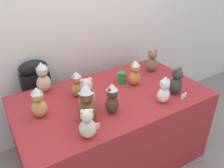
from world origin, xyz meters
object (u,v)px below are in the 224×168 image
at_px(teddy_bear_sand, 43,77).
at_px(teddy_bear_mocha, 152,61).
at_px(party_cup_green, 122,77).
at_px(teddy_bear_snow, 164,90).
at_px(display_table, 112,129).
at_px(teddy_bear_honey, 38,103).
at_px(teddy_bear_cream, 87,124).
at_px(instrument_case, 40,104).
at_px(teddy_bear_blush, 87,94).
at_px(teddy_bear_caramel, 77,84).
at_px(teddy_bear_ginger, 135,73).
at_px(teddy_bear_charcoal, 176,82).
at_px(teddy_bear_chestnut, 87,103).
at_px(teddy_bear_cocoa, 112,98).

distance_m(teddy_bear_sand, teddy_bear_mocha, 1.13).
bearing_deg(party_cup_green, teddy_bear_snow, -76.93).
height_order(display_table, teddy_bear_mocha, teddy_bear_mocha).
bearing_deg(teddy_bear_honey, teddy_bear_snow, 6.40).
height_order(display_table, teddy_bear_cream, teddy_bear_cream).
xyz_separation_m(instrument_case, teddy_bear_cream, (0.11, -0.99, 0.37)).
distance_m(teddy_bear_blush, party_cup_green, 0.52).
bearing_deg(teddy_bear_blush, teddy_bear_sand, 124.03).
height_order(teddy_bear_sand, teddy_bear_caramel, teddy_bear_sand).
height_order(instrument_case, teddy_bear_mocha, teddy_bear_mocha).
height_order(teddy_bear_ginger, teddy_bear_honey, teddy_bear_honey).
bearing_deg(teddy_bear_snow, teddy_bear_mocha, 62.57).
bearing_deg(teddy_bear_charcoal, teddy_bear_honey, 154.16).
relative_size(teddy_bear_cream, teddy_bear_snow, 0.94).
bearing_deg(teddy_bear_sand, teddy_bear_blush, -71.36).
xyz_separation_m(instrument_case, teddy_bear_snow, (0.85, -0.93, 0.39)).
distance_m(instrument_case, teddy_bear_chestnut, 0.94).
bearing_deg(party_cup_green, teddy_bear_cocoa, -132.18).
xyz_separation_m(teddy_bear_ginger, teddy_bear_snow, (0.03, -0.37, -0.00)).
bearing_deg(teddy_bear_sand, teddy_bear_ginger, -31.89).
xyz_separation_m(teddy_bear_cream, teddy_bear_cocoa, (0.29, 0.16, 0.02)).
distance_m(teddy_bear_blush, teddy_bear_caramel, 0.20).
distance_m(teddy_bear_mocha, teddy_bear_charcoal, 0.48).
bearing_deg(display_table, teddy_bear_charcoal, -26.34).
distance_m(teddy_bear_ginger, teddy_bear_snow, 0.38).
bearing_deg(teddy_bear_blush, display_table, 15.60).
height_order(teddy_bear_snow, party_cup_green, teddy_bear_snow).
bearing_deg(party_cup_green, teddy_bear_chestnut, -146.06).
bearing_deg(teddy_bear_caramel, party_cup_green, -16.04).
bearing_deg(instrument_case, party_cup_green, -31.81).
relative_size(teddy_bear_mocha, party_cup_green, 2.28).
bearing_deg(instrument_case, teddy_bear_charcoal, -40.17).
relative_size(teddy_bear_mocha, teddy_bear_ginger, 0.98).
bearing_deg(teddy_bear_chestnut, teddy_bear_cocoa, 31.33).
bearing_deg(teddy_bear_snow, display_table, 138.46).
relative_size(teddy_bear_caramel, teddy_bear_charcoal, 0.98).
xyz_separation_m(teddy_bear_cream, teddy_bear_chestnut, (0.07, 0.16, 0.05)).
xyz_separation_m(teddy_bear_sand, teddy_bear_charcoal, (1.01, -0.65, -0.03)).
bearing_deg(teddy_bear_mocha, teddy_bear_cream, -124.75).
relative_size(display_table, teddy_bear_charcoal, 6.88).
bearing_deg(teddy_bear_mocha, teddy_bear_ginger, -130.16).
height_order(instrument_case, teddy_bear_cocoa, teddy_bear_cocoa).
distance_m(display_table, teddy_bear_honey, 0.82).
relative_size(teddy_bear_sand, teddy_bear_caramel, 1.20).
bearing_deg(teddy_bear_honey, teddy_bear_cocoa, 0.94).
distance_m(teddy_bear_blush, teddy_bear_snow, 0.64).
height_order(teddy_bear_caramel, teddy_bear_honey, teddy_bear_honey).
bearing_deg(teddy_bear_sand, display_table, -47.56).
relative_size(display_table, teddy_bear_sand, 5.87).
height_order(teddy_bear_sand, party_cup_green, teddy_bear_sand).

